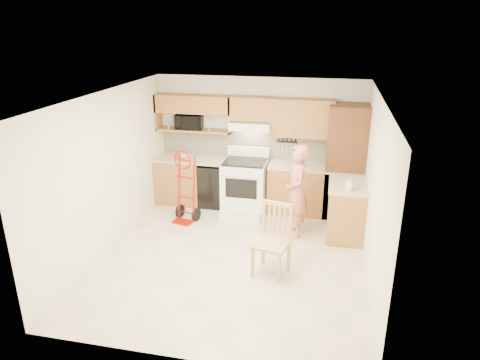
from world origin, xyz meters
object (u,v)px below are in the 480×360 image
(range, at_px, (244,183))
(dining_chair, at_px, (271,241))
(microwave, at_px, (189,121))
(person, at_px, (297,191))
(hand_truck, at_px, (184,190))

(range, xyz_separation_m, dining_chair, (0.82, -2.05, -0.07))
(range, bearing_deg, dining_chair, -68.33)
(range, bearing_deg, microwave, 162.01)
(person, relative_size, hand_truck, 1.32)
(microwave, distance_m, person, 2.62)
(microwave, bearing_deg, range, -24.42)
(hand_truck, height_order, dining_chair, hand_truck)
(microwave, height_order, hand_truck, microwave)
(microwave, relative_size, range, 0.44)
(dining_chair, bearing_deg, range, 124.32)
(hand_truck, xyz_separation_m, dining_chair, (1.80, -1.43, -0.08))
(microwave, height_order, person, microwave)
(person, relative_size, dining_chair, 1.52)
(person, distance_m, dining_chair, 1.35)
(microwave, distance_m, hand_truck, 1.45)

